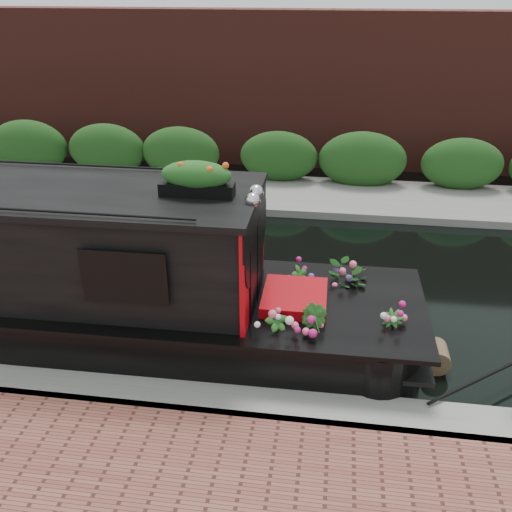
# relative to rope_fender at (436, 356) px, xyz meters

# --- Properties ---
(ground) EXTENTS (80.00, 80.00, 0.00)m
(ground) POSITION_rel_rope_fender_xyz_m (-3.06, 1.99, -0.17)
(ground) COLOR black
(ground) RESTS_ON ground
(near_bank_coping) EXTENTS (40.00, 0.60, 0.50)m
(near_bank_coping) POSITION_rel_rope_fender_xyz_m (-3.06, -1.31, -0.17)
(near_bank_coping) COLOR gray
(near_bank_coping) RESTS_ON ground
(far_bank_path) EXTENTS (40.00, 2.40, 0.34)m
(far_bank_path) POSITION_rel_rope_fender_xyz_m (-3.06, 6.19, -0.17)
(far_bank_path) COLOR gray
(far_bank_path) RESTS_ON ground
(far_hedge) EXTENTS (40.00, 1.10, 2.80)m
(far_hedge) POSITION_rel_rope_fender_xyz_m (-3.06, 7.09, -0.17)
(far_hedge) COLOR #1D4818
(far_hedge) RESTS_ON ground
(far_brick_wall) EXTENTS (40.00, 1.00, 8.00)m
(far_brick_wall) POSITION_rel_rope_fender_xyz_m (-3.06, 9.19, -0.17)
(far_brick_wall) COLOR #52231C
(far_brick_wall) RESTS_ON ground
(rope_fender) EXTENTS (0.35, 0.41, 0.35)m
(rope_fender) POSITION_rel_rope_fender_xyz_m (0.00, 0.00, 0.00)
(rope_fender) COLOR brown
(rope_fender) RESTS_ON ground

